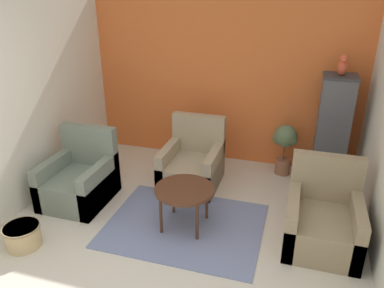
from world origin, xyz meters
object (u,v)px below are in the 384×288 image
at_px(armchair_right, 322,221).
at_px(armchair_left, 80,180).
at_px(armchair_middle, 193,165).
at_px(parrot, 343,66).
at_px(coffee_table, 184,192).
at_px(potted_plant, 285,142).
at_px(birdcage, 332,133).
at_px(wicker_basket, 23,235).

bearing_deg(armchair_right, armchair_left, 179.47).
xyz_separation_m(armchair_middle, parrot, (1.83, 0.58, 1.41)).
bearing_deg(parrot, coffee_table, -135.22).
bearing_deg(parrot, potted_plant, 171.27).
bearing_deg(armchair_left, coffee_table, -6.78).
distance_m(armchair_left, armchair_right, 3.04).
xyz_separation_m(armchair_left, parrot, (3.12, 1.43, 1.41)).
distance_m(armchair_right, parrot, 2.03).
bearing_deg(armchair_middle, parrot, 17.47).
relative_size(armchair_left, parrot, 3.38).
bearing_deg(armchair_middle, coffee_table, -78.32).
bearing_deg(parrot, armchair_right, -93.21).
height_order(armchair_middle, parrot, parrot).
height_order(armchair_right, armchair_middle, same).
distance_m(birdcage, parrot, 0.93).
height_order(armchair_right, parrot, parrot).
bearing_deg(potted_plant, birdcage, -8.94).
bearing_deg(wicker_basket, armchair_right, 18.00).
height_order(coffee_table, potted_plant, potted_plant).
bearing_deg(parrot, armchair_middle, -162.53).
relative_size(birdcage, potted_plant, 2.02).
xyz_separation_m(armchair_right, parrot, (0.08, 1.45, 1.41)).
bearing_deg(armchair_right, potted_plant, 108.99).
bearing_deg(coffee_table, wicker_basket, -151.40).
relative_size(coffee_table, armchair_middle, 0.74).
relative_size(coffee_table, birdcage, 0.44).
bearing_deg(potted_plant, coffee_table, -120.56).
height_order(coffee_table, armchair_middle, armchair_middle).
height_order(parrot, potted_plant, parrot).
xyz_separation_m(armchair_left, wicker_basket, (-0.08, -1.04, -0.14)).
bearing_deg(wicker_basket, birdcage, 37.61).
xyz_separation_m(birdcage, parrot, (0.00, 0.00, 0.93)).
distance_m(coffee_table, armchair_left, 1.53).
distance_m(coffee_table, potted_plant, 1.97).
xyz_separation_m(birdcage, wicker_basket, (-3.20, -2.46, -0.62)).
xyz_separation_m(birdcage, potted_plant, (-0.61, 0.10, -0.25)).
bearing_deg(potted_plant, wicker_basket, -135.26).
relative_size(armchair_right, wicker_basket, 2.39).
bearing_deg(birdcage, wicker_basket, -142.39).
xyz_separation_m(coffee_table, potted_plant, (1.00, 1.70, 0.04)).
xyz_separation_m(coffee_table, armchair_left, (-1.50, 0.18, -0.18)).
height_order(armchair_right, potted_plant, armchair_right).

